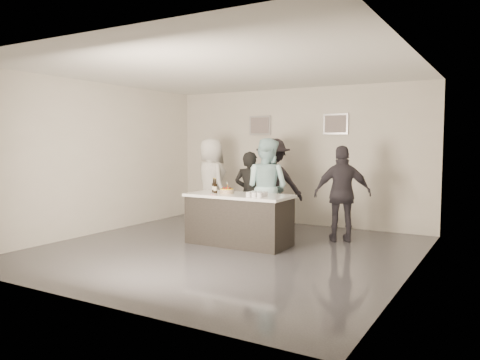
{
  "coord_description": "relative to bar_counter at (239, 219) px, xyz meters",
  "views": [
    {
      "loc": [
        4.13,
        -6.61,
        1.82
      ],
      "look_at": [
        0.0,
        0.5,
        1.15
      ],
      "focal_mm": 35.0,
      "sensor_mm": 36.0,
      "label": 1
    }
  ],
  "objects": [
    {
      "name": "floor",
      "position": [
        0.01,
        -0.48,
        -0.45
      ],
      "size": [
        6.0,
        6.0,
        0.0
      ],
      "primitive_type": "plane",
      "color": "#3D3D42",
      "rests_on": "ground"
    },
    {
      "name": "ceiling",
      "position": [
        0.01,
        -0.48,
        2.55
      ],
      "size": [
        6.0,
        6.0,
        0.0
      ],
      "primitive_type": "plane",
      "rotation": [
        3.14,
        0.0,
        0.0
      ],
      "color": "white"
    },
    {
      "name": "wall_back",
      "position": [
        0.01,
        2.52,
        1.05
      ],
      "size": [
        6.0,
        0.04,
        3.0
      ],
      "primitive_type": "cube",
      "color": "silver",
      "rests_on": "ground"
    },
    {
      "name": "wall_front",
      "position": [
        0.01,
        -3.48,
        1.05
      ],
      "size": [
        6.0,
        0.04,
        3.0
      ],
      "primitive_type": "cube",
      "color": "silver",
      "rests_on": "ground"
    },
    {
      "name": "wall_left",
      "position": [
        -2.99,
        -0.48,
        1.05
      ],
      "size": [
        0.04,
        6.0,
        3.0
      ],
      "primitive_type": "cube",
      "color": "silver",
      "rests_on": "ground"
    },
    {
      "name": "wall_right",
      "position": [
        3.01,
        -0.48,
        1.05
      ],
      "size": [
        0.04,
        6.0,
        3.0
      ],
      "primitive_type": "cube",
      "color": "silver",
      "rests_on": "ground"
    },
    {
      "name": "picture_left",
      "position": [
        -0.89,
        2.49,
        1.75
      ],
      "size": [
        0.54,
        0.04,
        0.44
      ],
      "primitive_type": "cube",
      "color": "#B2B2B7",
      "rests_on": "wall_back"
    },
    {
      "name": "picture_right",
      "position": [
        0.91,
        2.49,
        1.75
      ],
      "size": [
        0.54,
        0.04,
        0.44
      ],
      "primitive_type": "cube",
      "color": "#B2B2B7",
      "rests_on": "wall_back"
    },
    {
      "name": "bar_counter",
      "position": [
        0.0,
        0.0,
        0.0
      ],
      "size": [
        1.86,
        0.86,
        0.9
      ],
      "primitive_type": "cube",
      "color": "white",
      "rests_on": "ground"
    },
    {
      "name": "cake",
      "position": [
        -0.23,
        -0.03,
        0.49
      ],
      "size": [
        0.24,
        0.24,
        0.08
      ],
      "primitive_type": "cylinder",
      "color": "yellow",
      "rests_on": "bar_counter"
    },
    {
      "name": "beer_bottle_a",
      "position": [
        -0.55,
        0.02,
        0.58
      ],
      "size": [
        0.07,
        0.07,
        0.26
      ],
      "primitive_type": "cylinder",
      "color": "black",
      "rests_on": "bar_counter"
    },
    {
      "name": "beer_bottle_b",
      "position": [
        -0.45,
        -0.07,
        0.58
      ],
      "size": [
        0.07,
        0.07,
        0.26
      ],
      "primitive_type": "cylinder",
      "color": "black",
      "rests_on": "bar_counter"
    },
    {
      "name": "tumbler_cluster",
      "position": [
        0.43,
        -0.13,
        0.49
      ],
      "size": [
        0.3,
        0.3,
        0.08
      ],
      "primitive_type": "cube",
      "color": "#C08712",
      "rests_on": "bar_counter"
    },
    {
      "name": "candles",
      "position": [
        -0.31,
        -0.32,
        0.45
      ],
      "size": [
        0.24,
        0.08,
        0.01
      ],
      "primitive_type": "cube",
      "color": "pink",
      "rests_on": "bar_counter"
    },
    {
      "name": "person_main_black",
      "position": [
        -0.18,
        0.72,
        0.37
      ],
      "size": [
        0.66,
        0.49,
        1.64
      ],
      "primitive_type": "imported",
      "rotation": [
        0.0,
        0.0,
        3.31
      ],
      "color": "black",
      "rests_on": "ground"
    },
    {
      "name": "person_main_blue",
      "position": [
        0.11,
        0.85,
        0.5
      ],
      "size": [
        0.97,
        0.78,
        1.89
      ],
      "primitive_type": "imported",
      "rotation": [
        0.0,
        0.0,
        3.07
      ],
      "color": "#B5E6ED",
      "rests_on": "ground"
    },
    {
      "name": "person_guest_left",
      "position": [
        -1.43,
        1.26,
        0.5
      ],
      "size": [
        1.11,
        0.98,
        1.91
      ],
      "primitive_type": "imported",
      "rotation": [
        0.0,
        0.0,
        2.64
      ],
      "color": "silver",
      "rests_on": "ground"
    },
    {
      "name": "person_guest_right",
      "position": [
        1.5,
        1.18,
        0.43
      ],
      "size": [
        1.11,
        0.85,
        1.76
      ],
      "primitive_type": "imported",
      "rotation": [
        0.0,
        0.0,
        3.61
      ],
      "color": "#322E37",
      "rests_on": "ground"
    },
    {
      "name": "person_guest_back",
      "position": [
        -0.15,
        1.67,
        0.5
      ],
      "size": [
        1.38,
        1.06,
        1.89
      ],
      "primitive_type": "imported",
      "rotation": [
        0.0,
        0.0,
        3.47
      ],
      "color": "black",
      "rests_on": "ground"
    }
  ]
}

